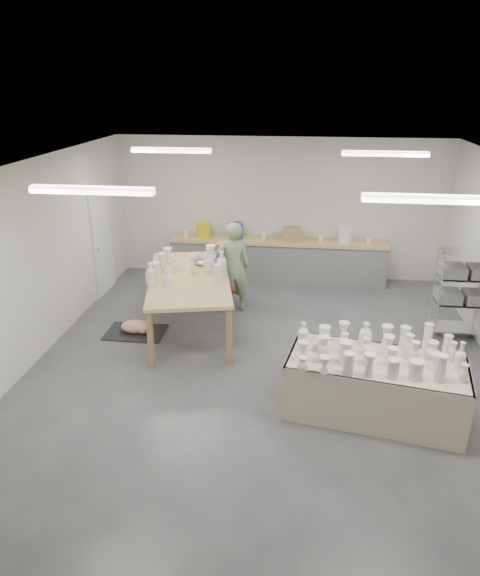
# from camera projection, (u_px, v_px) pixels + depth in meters

# --- Properties ---
(room) EXTENTS (8.00, 8.02, 3.00)m
(room) POSITION_uv_depth(u_px,v_px,m) (258.00, 234.00, 7.21)
(room) COLOR #424449
(room) RESTS_ON ground
(back_counter) EXTENTS (4.60, 0.60, 1.24)m
(back_counter) POSITION_uv_depth(u_px,v_px,m) (277.00, 258.00, 11.09)
(back_counter) COLOR tan
(back_counter) RESTS_ON ground
(wire_shelf) EXTENTS (0.88, 0.48, 1.80)m
(wire_shelf) POSITION_uv_depth(u_px,v_px,m) (464.00, 285.00, 8.46)
(wire_shelf) COLOR silver
(wire_shelf) RESTS_ON ground
(drying_table) EXTENTS (2.36, 1.43, 1.15)m
(drying_table) POSITION_uv_depth(u_px,v_px,m) (374.00, 384.00, 6.59)
(drying_table) COLOR olive
(drying_table) RESTS_ON ground
(work_table) EXTENTS (1.85, 2.86, 1.37)m
(work_table) POSITION_uv_depth(u_px,v_px,m) (192.00, 274.00, 8.77)
(work_table) COLOR tan
(work_table) RESTS_ON ground
(rug) EXTENTS (1.00, 0.70, 0.02)m
(rug) POSITION_uv_depth(u_px,v_px,m) (136.00, 332.00, 8.88)
(rug) COLOR black
(rug) RESTS_ON ground
(cat) EXTENTS (0.51, 0.38, 0.21)m
(cat) POSITION_uv_depth(u_px,v_px,m) (136.00, 327.00, 8.82)
(cat) COLOR white
(cat) RESTS_ON rug
(potter) EXTENTS (0.71, 0.56, 1.71)m
(potter) POSITION_uv_depth(u_px,v_px,m) (233.00, 267.00, 9.47)
(potter) COLOR gray
(potter) RESTS_ON ground
(red_stool) EXTENTS (0.38, 0.38, 0.33)m
(red_stool) POSITION_uv_depth(u_px,v_px,m) (235.00, 290.00, 9.93)
(red_stool) COLOR red
(red_stool) RESTS_ON ground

